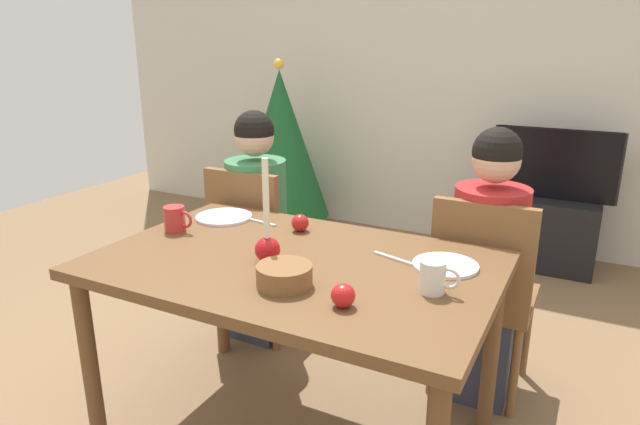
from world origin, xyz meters
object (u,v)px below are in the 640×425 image
Objects in this scene: apple_by_left_plate at (300,223)px; dining_table at (294,282)px; plate_left at (224,217)px; mug_right at (434,277)px; chair_right at (483,287)px; chair_left at (254,243)px; tv_stand at (546,232)px; person_left_child at (258,230)px; bowl_walnuts at (284,275)px; apple_near_candle at (343,295)px; christmas_tree at (281,144)px; candle_centerpiece at (267,242)px; person_right_child at (486,271)px; mug_left at (175,219)px; tv at (555,164)px; plate_right at (445,265)px.

dining_table is at bearing -64.77° from apple_by_left_plate.
dining_table is at bearing -28.37° from plate_left.
chair_right is at bearing 86.39° from mug_right.
apple_by_left_plate is at bearing -36.07° from chair_left.
person_left_child is at bearing -126.51° from tv_stand.
person_left_child is 1.09m from bowl_walnuts.
apple_near_candle is at bearing -38.72° from dining_table.
person_left_child reaches higher than bowl_walnuts.
chair_right is at bearing -93.25° from tv_stand.
mug_right is at bearing -49.24° from christmas_tree.
bowl_walnuts is 2.47× the size of apple_near_candle.
candle_centerpiece is (0.51, -0.69, 0.25)m from person_left_child.
christmas_tree reaches higher than tv_stand.
person_right_child is 0.97m from candle_centerpiece.
christmas_tree reaches higher than person_left_child.
person_right_child is at bearing 86.56° from mug_right.
candle_centerpiece reaches higher than tv_stand.
bowl_walnuts reaches higher than plate_left.
apple_by_left_plate reaches higher than plate_left.
mug_left reaches higher than apple_near_candle.
tv is at bearing 90.00° from tv_stand.
mug_left is at bearing 161.62° from apple_near_candle.
christmas_tree is 5.59× the size of plate_left.
mug_right is at bearing -93.61° from chair_right.
tv is 3.52× the size of plate_right.
plate_left is (-1.06, -0.33, 0.24)m from chair_right.
christmas_tree reaches higher than mug_right.
plate_right is at bearing -5.24° from plate_left.
candle_centerpiece is at bearing -177.63° from mug_right.
plate_right is at bearing 22.81° from candle_centerpiece.
apple_by_left_plate reaches higher than plate_right.
tv_stand is 2.23m from apple_by_left_plate.
candle_centerpiece is 0.55m from plate_left.
chair_right is at bearing 17.47° from plate_left.
mug_left is (-1.13, -0.59, 0.23)m from person_right_child.
dining_table is at bearing 176.57° from mug_right.
plate_left is 1.06m from mug_right.
plate_right is 0.22m from mug_right.
chair_right is 1.13m from person_left_child.
christmas_tree is at bearing 142.16° from person_right_child.
person_left_child reaches higher than chair_left.
person_right_child is 0.87× the size of christmas_tree.
christmas_tree is at bearing 124.83° from apple_near_candle.
person_left_child is 2.07m from tv.
mug_right is (-0.14, -2.33, 0.09)m from tv.
tv is at bearing 74.32° from dining_table.
tv is at bearing 60.33° from plate_left.
candle_centerpiece reaches higher than apple_near_candle.
christmas_tree is at bearing 130.76° from mug_right.
apple_by_left_plate is at bearing 129.81° from apple_near_candle.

